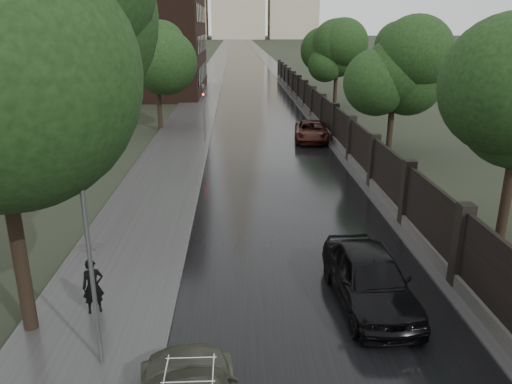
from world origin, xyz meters
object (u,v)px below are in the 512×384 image
object	(u,v)px
lamp_post	(91,266)
car_right_far	(311,131)
car_right_near	(370,278)
pedestrian_umbrella	(90,258)
tree_right_b	(395,73)
tree_right_c	(337,56)
tree_left_far	(157,60)
traffic_light	(204,109)

from	to	relation	value
lamp_post	car_right_far	distance (m)	25.61
car_right_near	pedestrian_umbrella	bearing A→B (deg)	179.39
tree_right_b	pedestrian_umbrella	distance (m)	23.01
tree_right_b	pedestrian_umbrella	size ratio (longest dim) A/B	2.87
car_right_near	pedestrian_umbrella	world-z (taller)	pedestrian_umbrella
tree_right_b	pedestrian_umbrella	xyz separation A→B (m)	(-13.62, -18.28, -3.17)
car_right_far	car_right_near	bearing A→B (deg)	-87.94
lamp_post	tree_right_c	bearing A→B (deg)	71.48
pedestrian_umbrella	tree_right_c	bearing A→B (deg)	50.37
tree_left_far	tree_right_b	distance (m)	17.45
car_right_far	pedestrian_umbrella	xyz separation A→B (m)	(-9.20, -21.86, 1.11)
tree_left_far	car_right_near	xyz separation A→B (m)	(9.60, -25.92, -4.41)
lamp_post	car_right_near	xyz separation A→B (m)	(7.00, 2.58, -1.84)
tree_left_far	tree_right_b	world-z (taller)	tree_left_far
car_right_near	tree_right_b	bearing A→B (deg)	68.50
tree_right_c	car_right_near	size ratio (longest dim) A/B	1.44
traffic_light	pedestrian_umbrella	distance (m)	21.36
tree_right_c	car_right_near	distance (m)	36.63
tree_right_c	traffic_light	bearing A→B (deg)	-128.18
tree_right_b	car_right_near	xyz separation A→B (m)	(-5.90, -17.92, -4.12)
tree_right_b	pedestrian_umbrella	bearing A→B (deg)	-126.69
tree_left_far	traffic_light	bearing A→B (deg)	-53.53
tree_right_c	car_right_far	distance (m)	15.68
tree_right_c	tree_left_far	bearing A→B (deg)	-147.17
traffic_light	car_right_near	distance (m)	21.79
traffic_light	lamp_post	bearing A→B (deg)	-92.68
lamp_post	traffic_light	size ratio (longest dim) A/B	1.28
tree_left_far	traffic_light	distance (m)	6.84
tree_left_far	tree_right_c	world-z (taller)	tree_left_far
tree_left_far	tree_right_c	bearing A→B (deg)	32.83
traffic_light	tree_right_b	bearing A→B (deg)	-14.24
traffic_light	tree_right_c	bearing A→B (deg)	51.82
tree_right_b	car_right_far	world-z (taller)	tree_right_b
tree_right_b	tree_left_far	bearing A→B (deg)	152.70
tree_right_c	lamp_post	size ratio (longest dim) A/B	1.37
tree_left_far	pedestrian_umbrella	xyz separation A→B (m)	(1.88, -26.28, -3.46)
tree_right_b	tree_right_c	xyz separation A→B (m)	(0.00, 18.00, 0.00)
tree_right_b	lamp_post	size ratio (longest dim) A/B	1.37
traffic_light	car_right_far	world-z (taller)	traffic_light
tree_right_c	pedestrian_umbrella	bearing A→B (deg)	-110.57
lamp_post	tree_left_far	bearing A→B (deg)	95.21
tree_left_far	lamp_post	size ratio (longest dim) A/B	1.45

